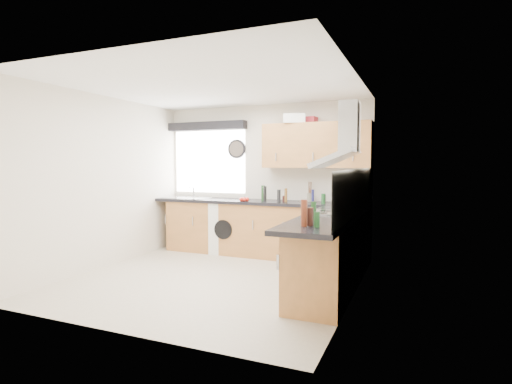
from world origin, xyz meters
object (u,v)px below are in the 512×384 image
at_px(oven, 333,252).
at_px(upper_cabinets, 316,145).
at_px(washing_machine, 231,227).
at_px(extractor_hood, 342,142).

bearing_deg(oven, upper_cabinets, 112.54).
height_order(oven, washing_machine, washing_machine).
distance_m(upper_cabinets, washing_machine, 1.98).
height_order(oven, upper_cabinets, upper_cabinets).
xyz_separation_m(extractor_hood, washing_machine, (-2.08, 1.22, -1.33)).
bearing_deg(upper_cabinets, washing_machine, -175.81).
relative_size(extractor_hood, upper_cabinets, 0.46).
bearing_deg(upper_cabinets, extractor_hood, -63.87).
bearing_deg(washing_machine, oven, -37.03).
distance_m(extractor_hood, upper_cabinets, 1.48).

